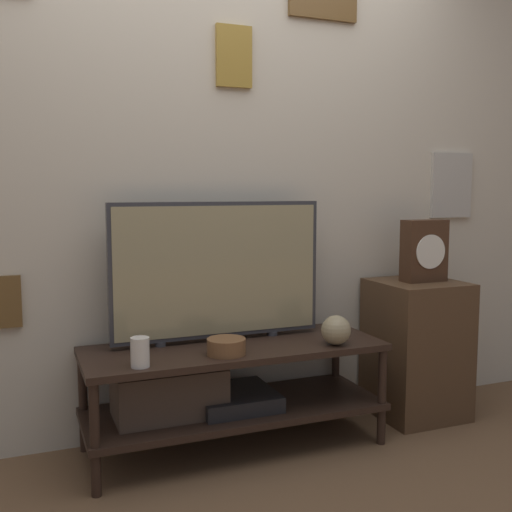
{
  "coord_description": "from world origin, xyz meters",
  "views": [
    {
      "loc": [
        -0.9,
        -2.21,
        1.19
      ],
      "look_at": [
        0.11,
        0.29,
        0.89
      ],
      "focal_mm": 42.0,
      "sensor_mm": 36.0,
      "label": 1
    }
  ],
  "objects": [
    {
      "name": "vase_wide_bowl",
      "position": [
        -0.08,
        0.16,
        0.52
      ],
      "size": [
        0.17,
        0.17,
        0.07
      ],
      "color": "brown",
      "rests_on": "media_console"
    },
    {
      "name": "vase_round_glass",
      "position": [
        0.44,
        0.13,
        0.55
      ],
      "size": [
        0.14,
        0.14,
        0.14
      ],
      "color": "tan",
      "rests_on": "media_console"
    },
    {
      "name": "side_table",
      "position": [
        1.03,
        0.32,
        0.36
      ],
      "size": [
        0.43,
        0.43,
        0.71
      ],
      "color": "#513823",
      "rests_on": "ground_plane"
    },
    {
      "name": "wall_back",
      "position": [
        -0.0,
        0.59,
        1.36
      ],
      "size": [
        6.4,
        0.08,
        2.7
      ],
      "color": "beige",
      "rests_on": "ground_plane"
    },
    {
      "name": "mantel_clock",
      "position": [
        1.05,
        0.31,
        0.87
      ],
      "size": [
        0.23,
        0.11,
        0.32
      ],
      "color": "#422819",
      "rests_on": "side_table"
    },
    {
      "name": "ground_plane",
      "position": [
        0.0,
        0.0,
        0.0
      ],
      "size": [
        12.0,
        12.0,
        0.0
      ],
      "primitive_type": "plane",
      "color": "brown"
    },
    {
      "name": "media_console",
      "position": [
        -0.11,
        0.29,
        0.31
      ],
      "size": [
        1.36,
        0.5,
        0.48
      ],
      "color": "black",
      "rests_on": "ground_plane"
    },
    {
      "name": "candle_jar",
      "position": [
        -0.46,
        0.12,
        0.54
      ],
      "size": [
        0.08,
        0.08,
        0.12
      ],
      "color": "silver",
      "rests_on": "media_console"
    },
    {
      "name": "television",
      "position": [
        -0.04,
        0.4,
        0.82
      ],
      "size": [
        1.0,
        0.05,
        0.65
      ],
      "color": "#333338",
      "rests_on": "media_console"
    }
  ]
}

